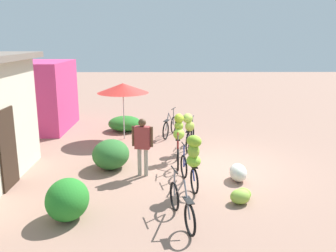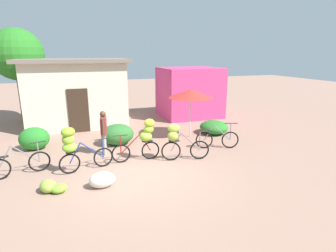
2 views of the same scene
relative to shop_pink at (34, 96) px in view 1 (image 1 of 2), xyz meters
name	(u,v)px [view 1 (image 1 of 2)]	position (x,y,z in m)	size (l,w,h in m)	color
ground_plane	(211,166)	(-4.61, -6.67, -1.37)	(60.00, 60.00, 0.00)	#997362
shop_pink	(34,96)	(0.00, 0.00, 0.00)	(3.20, 2.80, 2.74)	#D03974
hedge_bush_front_left	(67,199)	(-7.80, -3.32, -0.94)	(1.08, 0.88, 0.85)	#267B26
hedge_bush_front_right	(111,154)	(-4.76, -3.77, -0.96)	(1.28, 1.05, 0.82)	#2D692C
hedge_bush_mid	(125,123)	(-0.41, -3.70, -1.08)	(1.26, 1.32, 0.59)	#287729
market_umbrella	(123,88)	(-1.63, -3.81, 0.52)	(1.86, 1.86, 2.07)	beige
bicycle_leftmost	(182,206)	(-7.95, -5.66, -1.02)	(1.67, 0.48, 0.97)	black
bicycle_near_pile	(192,158)	(-6.40, -5.98, -0.52)	(1.64, 0.51, 1.44)	black
bicycle_center_loaded	(179,135)	(-4.18, -5.74, -0.55)	(1.63, 0.44, 1.43)	black
bicycle_by_shop	(189,128)	(-3.10, -6.12, -0.61)	(1.62, 0.50, 1.29)	black
bicycle_rightmost	(170,127)	(-1.25, -5.51, -1.01)	(1.58, 0.56, 1.00)	black
banana_pile_on_ground	(241,195)	(-7.02, -7.08, -1.22)	(0.77, 0.64, 0.33)	#8CB53F
produce_sack	(238,173)	(-5.75, -7.25, -1.15)	(0.70, 0.44, 0.44)	silver
person_vendor	(142,141)	(-5.37, -4.73, -0.40)	(0.27, 0.57, 1.59)	gray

